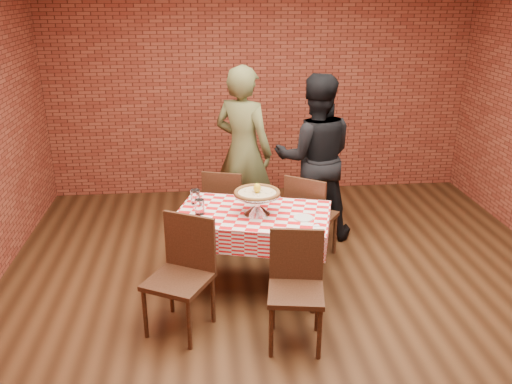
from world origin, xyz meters
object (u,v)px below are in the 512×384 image
Objects in this scene: diner_black at (315,158)px; water_glass_left at (200,207)px; condiment_caddy at (260,195)px; chair_near_left at (178,279)px; diner_olive at (243,151)px; chair_far_right at (312,216)px; table at (253,251)px; chair_far_left at (227,207)px; chair_near_right at (296,293)px; water_glass_right at (195,197)px; pizza_stand at (257,204)px; pizza at (257,193)px.

water_glass_left is at bearing 46.71° from diner_black.
chair_near_left is at bearing -108.59° from condiment_caddy.
chair_far_right is at bearing 165.64° from diner_olive.
water_glass_left is (-0.47, 0.02, 0.45)m from table.
chair_near_right is at bearing 120.71° from chair_far_left.
water_glass_right reaches higher than condiment_caddy.
water_glass_right is 0.81m from chair_far_left.
chair_far_right reaches higher than water_glass_left.
diner_olive reaches higher than chair_near_right.
water_glass_left is at bearing -133.85° from condiment_caddy.
chair_far_right is at bearing 25.92° from water_glass_left.
water_glass_right is 0.07× the size of diner_olive.
diner_olive is (-0.23, 2.18, 0.49)m from chair_near_right.
diner_black is (1.24, 1.09, 0.08)m from water_glass_left.
chair_near_left is (-0.14, -0.87, -0.36)m from water_glass_right.
condiment_caddy is 0.14× the size of chair_near_right.
diner_black is at bearing -159.89° from diner_olive.
condiment_caddy is 0.14× the size of chair_far_right.
pizza_stand is 3.12× the size of water_glass_right.
water_glass_right is 1.04× the size of condiment_caddy.
diner_black reaches higher than table.
chair_near_left reaches higher than table.
pizza_stand reaches higher than condiment_caddy.
water_glass_left reaches higher than table.
chair_near_right is at bearing 80.64° from diner_black.
diner_black is at bearing -152.02° from chair_far_left.
water_glass_right reaches higher than chair_far_left.
pizza_stand is at bearing -4.83° from water_glass_left.
diner_olive reaches higher than table.
pizza is at bearing 62.34° from diner_black.
chair_far_right reaches higher than chair_far_left.
condiment_caddy is at bearing 79.37° from pizza.
diner_black reaches higher than water_glass_right.
water_glass_right is at bearing -157.76° from condiment_caddy.
pizza_stand is 1.33m from diner_olive.
pizza reaches higher than pizza_stand.
table is 1.45m from diner_black.
condiment_caddy is at bearing 129.15° from diner_olive.
condiment_caddy is 0.14× the size of chair_near_left.
chair_near_right is at bearing -76.09° from pizza.
diner_olive is (0.02, 1.30, 0.57)m from table.
chair_near_right is 1.01× the size of chair_far_left.
water_glass_left is (-0.50, 0.04, -0.03)m from pizza_stand.
pizza is 0.63m from water_glass_right.
chair_far_left is (0.46, 1.52, -0.02)m from chair_near_left.
chair_far_left is 0.97× the size of chair_far_right.
table is at bearing 75.56° from chair_far_right.
water_glass_left is 1.04× the size of condiment_caddy.
chair_near_right is (0.25, -0.88, 0.07)m from table.
chair_near_right is at bearing 11.45° from chair_near_left.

